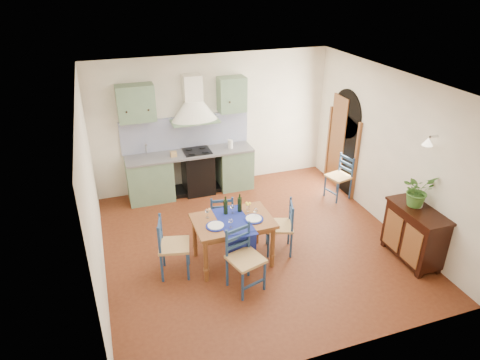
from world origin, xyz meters
name	(u,v)px	position (x,y,z in m)	size (l,w,h in m)	color
floor	(254,243)	(0.00, 0.00, 0.00)	(5.00, 5.00, 0.00)	#491D0F
back_wall	(195,144)	(-0.47, 2.29, 1.05)	(5.00, 0.96, 2.80)	beige
right_wall	(378,149)	(2.50, 0.28, 1.34)	(0.26, 5.00, 2.80)	beige
left_wall	(92,195)	(-2.50, 0.00, 1.40)	(0.04, 5.00, 2.80)	beige
ceiling	(257,83)	(0.00, 0.00, 2.80)	(5.00, 5.00, 0.01)	white
dining_table	(233,225)	(-0.49, -0.34, 0.69)	(1.24, 0.93, 1.10)	brown
chair_near	(244,259)	(-0.53, -0.99, 0.51)	(0.57, 0.57, 0.99)	navy
chair_far	(221,215)	(-0.48, 0.36, 0.45)	(0.48, 0.48, 0.88)	navy
chair_left	(172,246)	(-1.47, -0.33, 0.50)	(0.55, 0.55, 0.98)	navy
chair_right	(281,226)	(0.34, -0.33, 0.48)	(0.55, 0.55, 0.93)	navy
chair_spare	(340,177)	(2.23, 1.01, 0.47)	(0.51, 0.51, 0.91)	navy
sideboard	(414,233)	(2.26, -1.22, 0.51)	(0.50, 1.05, 0.94)	black
potted_plant	(418,190)	(2.28, -1.08, 1.20)	(0.48, 0.41, 0.53)	#3D6E29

